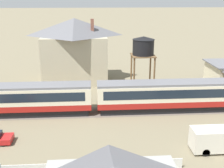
# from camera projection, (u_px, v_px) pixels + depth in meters

# --- Properties ---
(passenger_train) EXTENTS (98.21, 3.10, 4.14)m
(passenger_train) POSITION_uv_depth(u_px,v_px,m) (168.00, 95.00, 38.31)
(passenger_train) COLOR #AD1E19
(passenger_train) RESTS_ON ground_plane
(railway_track) EXTENTS (154.45, 3.60, 0.04)m
(railway_track) POSITION_uv_depth(u_px,v_px,m) (218.00, 109.00, 39.51)
(railway_track) COLOR #665B51
(railway_track) RESTS_ON ground_plane
(station_house_grey_roof) EXTENTS (12.21, 9.15, 11.40)m
(station_house_grey_roof) POSITION_uv_depth(u_px,v_px,m) (75.00, 49.00, 50.64)
(station_house_grey_roof) COLOR #BCB293
(station_house_grey_roof) RESTS_ON ground_plane
(water_tower) EXTENTS (3.83, 3.83, 8.86)m
(water_tower) POSITION_uv_depth(u_px,v_px,m) (143.00, 47.00, 46.02)
(water_tower) COLOR brown
(water_tower) RESTS_ON ground_plane
(delivery_truck_cream) EXTENTS (5.99, 2.07, 2.49)m
(delivery_truck_cream) POSITION_uv_depth(u_px,v_px,m) (219.00, 139.00, 28.61)
(delivery_truck_cream) COLOR beige
(delivery_truck_cream) RESTS_ON ground_plane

